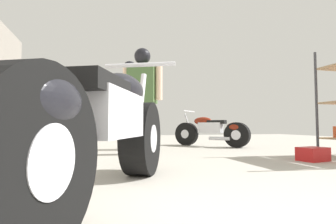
{
  "coord_description": "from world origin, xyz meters",
  "views": [
    {
      "loc": [
        -0.97,
        0.27,
        0.46
      ],
      "look_at": [
        -0.1,
        3.51,
        0.65
      ],
      "focal_mm": 27.12,
      "sensor_mm": 36.0,
      "label": 1
    }
  ],
  "objects_px": {
    "motorcycle_maroon_cruiser": "(107,130)",
    "motorcycle_black_naked": "(212,131)",
    "mechanic_in_blue": "(129,96)",
    "red_toolbox": "(313,154)",
    "mechanic_with_helmet": "(142,90)"
  },
  "relations": [
    {
      "from": "motorcycle_maroon_cruiser",
      "to": "motorcycle_black_naked",
      "type": "distance_m",
      "value": 4.34
    },
    {
      "from": "motorcycle_black_naked",
      "to": "mechanic_in_blue",
      "type": "xyz_separation_m",
      "value": [
        -1.89,
        -0.29,
        0.7
      ]
    },
    {
      "from": "mechanic_in_blue",
      "to": "red_toolbox",
      "type": "bearing_deg",
      "value": -45.69
    },
    {
      "from": "mechanic_in_blue",
      "to": "red_toolbox",
      "type": "xyz_separation_m",
      "value": [
        2.17,
        -2.22,
        -0.95
      ]
    },
    {
      "from": "motorcycle_black_naked",
      "to": "mechanic_in_blue",
      "type": "relative_size",
      "value": 0.81
    },
    {
      "from": "motorcycle_black_naked",
      "to": "red_toolbox",
      "type": "xyz_separation_m",
      "value": [
        0.28,
        -2.51,
        -0.25
      ]
    },
    {
      "from": "motorcycle_maroon_cruiser",
      "to": "mechanic_in_blue",
      "type": "xyz_separation_m",
      "value": [
        0.51,
        3.33,
        0.6
      ]
    },
    {
      "from": "red_toolbox",
      "to": "motorcycle_black_naked",
      "type": "bearing_deg",
      "value": 96.41
    },
    {
      "from": "mechanic_in_blue",
      "to": "red_toolbox",
      "type": "relative_size",
      "value": 4.79
    },
    {
      "from": "mechanic_in_blue",
      "to": "mechanic_with_helmet",
      "type": "distance_m",
      "value": 0.85
    },
    {
      "from": "motorcycle_black_naked",
      "to": "mechanic_with_helmet",
      "type": "xyz_separation_m",
      "value": [
        -1.77,
        -1.13,
        0.71
      ]
    },
    {
      "from": "motorcycle_black_naked",
      "to": "mechanic_with_helmet",
      "type": "height_order",
      "value": "mechanic_with_helmet"
    },
    {
      "from": "motorcycle_black_naked",
      "to": "mechanic_with_helmet",
      "type": "relative_size",
      "value": 0.81
    },
    {
      "from": "motorcycle_maroon_cruiser",
      "to": "mechanic_with_helmet",
      "type": "bearing_deg",
      "value": 75.87
    },
    {
      "from": "motorcycle_black_naked",
      "to": "red_toolbox",
      "type": "height_order",
      "value": "motorcycle_black_naked"
    }
  ]
}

